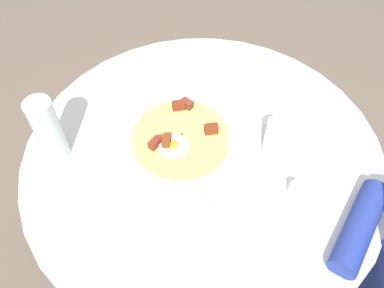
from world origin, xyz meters
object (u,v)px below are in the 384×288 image
(dining_table, at_px, (203,184))
(salt_shaker, at_px, (293,190))
(breakfast_pizza, at_px, (180,137))
(pizza_plate, at_px, (180,141))
(fork, at_px, (257,102))
(water_glass, at_px, (277,139))
(water_bottle, at_px, (48,130))
(knife, at_px, (260,111))
(bread_plate, at_px, (200,231))

(dining_table, distance_m, salt_shaker, 0.33)
(breakfast_pizza, height_order, salt_shaker, breakfast_pizza)
(pizza_plate, distance_m, salt_shaker, 0.35)
(fork, distance_m, water_glass, 0.20)
(pizza_plate, height_order, water_bottle, water_bottle)
(knife, bearing_deg, salt_shaker, 95.47)
(dining_table, height_order, breakfast_pizza, breakfast_pizza)
(fork, bearing_deg, water_glass, 92.38)
(bread_plate, xyz_separation_m, knife, (-0.15, -0.42, 0.00))
(bread_plate, bearing_deg, dining_table, -88.31)
(pizza_plate, bearing_deg, water_glass, 176.66)
(bread_plate, distance_m, water_glass, 0.33)
(pizza_plate, height_order, bread_plate, pizza_plate)
(bread_plate, bearing_deg, knife, -110.31)
(water_bottle, bearing_deg, knife, -160.37)
(salt_shaker, bearing_deg, pizza_plate, -25.68)
(breakfast_pizza, relative_size, knife, 1.55)
(fork, xyz_separation_m, salt_shaker, (-0.09, 0.33, 0.02))
(breakfast_pizza, height_order, fork, breakfast_pizza)
(dining_table, xyz_separation_m, salt_shaker, (-0.24, 0.12, 0.19))
(fork, xyz_separation_m, water_glass, (-0.04, 0.19, 0.06))
(breakfast_pizza, bearing_deg, salt_shaker, 154.35)
(knife, bearing_deg, pizza_plate, 21.01)
(dining_table, relative_size, water_glass, 7.82)
(knife, bearing_deg, water_glass, 92.91)
(pizza_plate, distance_m, water_bottle, 0.37)
(pizza_plate, relative_size, water_bottle, 1.61)
(fork, height_order, knife, same)
(knife, bearing_deg, fork, -90.00)
(knife, relative_size, water_glass, 1.36)
(fork, height_order, water_glass, water_glass)
(fork, bearing_deg, dining_table, 43.34)
(pizza_plate, relative_size, breakfast_pizza, 1.21)
(bread_plate, relative_size, water_bottle, 0.87)
(dining_table, xyz_separation_m, water_glass, (-0.20, -0.02, 0.23))
(breakfast_pizza, bearing_deg, pizza_plate, 164.05)
(pizza_plate, bearing_deg, fork, -142.14)
(pizza_plate, distance_m, bread_plate, 0.29)
(water_glass, bearing_deg, knife, -76.99)
(pizza_plate, xyz_separation_m, salt_shaker, (-0.31, 0.15, 0.02))
(breakfast_pizza, bearing_deg, dining_table, 154.33)
(fork, relative_size, salt_shaker, 3.45)
(salt_shaker, bearing_deg, dining_table, -25.65)
(dining_table, xyz_separation_m, fork, (-0.16, -0.21, 0.17))
(pizza_plate, xyz_separation_m, breakfast_pizza, (0.00, -0.00, 0.02))
(breakfast_pizza, xyz_separation_m, knife, (-0.23, -0.14, -0.02))
(dining_table, distance_m, breakfast_pizza, 0.21)
(fork, relative_size, water_glass, 1.36)
(water_glass, xyz_separation_m, salt_shaker, (-0.04, 0.13, -0.04))
(fork, xyz_separation_m, knife, (-0.01, 0.04, 0.00))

